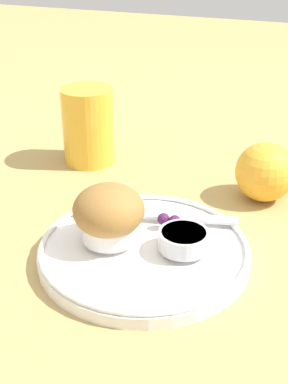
{
  "coord_description": "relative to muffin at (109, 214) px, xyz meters",
  "views": [
    {
      "loc": [
        0.18,
        -0.5,
        0.35
      ],
      "look_at": [
        -0.02,
        0.03,
        0.06
      ],
      "focal_mm": 50.0,
      "sensor_mm": 36.0,
      "label": 1
    }
  ],
  "objects": [
    {
      "name": "ground_plane",
      "position": [
        0.04,
        0.03,
        -0.05
      ],
      "size": [
        3.0,
        3.0,
        0.0
      ],
      "primitive_type": "plane",
      "color": "tan"
    },
    {
      "name": "butter_knife",
      "position": [
        0.03,
        0.07,
        -0.03
      ],
      "size": [
        0.2,
        0.06,
        0.0
      ],
      "rotation": [
        0.0,
        0.0,
        0.21
      ],
      "color": "silver",
      "rests_on": "plate"
    },
    {
      "name": "juice_glass",
      "position": [
        -0.13,
        0.23,
        0.01
      ],
      "size": [
        0.08,
        0.08,
        0.12
      ],
      "color": "gold",
      "rests_on": "ground_plane"
    },
    {
      "name": "plate",
      "position": [
        0.04,
        0.0,
        -0.04
      ],
      "size": [
        0.24,
        0.24,
        0.02
      ],
      "color": "white",
      "rests_on": "ground_plane"
    },
    {
      "name": "berry_pair",
      "position": [
        0.05,
        0.05,
        -0.03
      ],
      "size": [
        0.03,
        0.01,
        0.01
      ],
      "color": "#4C194C",
      "rests_on": "plate"
    },
    {
      "name": "orange_fruit",
      "position": [
        0.14,
        0.2,
        -0.01
      ],
      "size": [
        0.08,
        0.08,
        0.08
      ],
      "color": "#F4A82D",
      "rests_on": "ground_plane"
    },
    {
      "name": "muffin",
      "position": [
        0.0,
        0.0,
        0.0
      ],
      "size": [
        0.08,
        0.08,
        0.07
      ],
      "color": "silver",
      "rests_on": "plate"
    },
    {
      "name": "cream_ramekin",
      "position": [
        0.08,
        0.01,
        -0.02
      ],
      "size": [
        0.06,
        0.06,
        0.02
      ],
      "color": "silver",
      "rests_on": "plate"
    }
  ]
}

